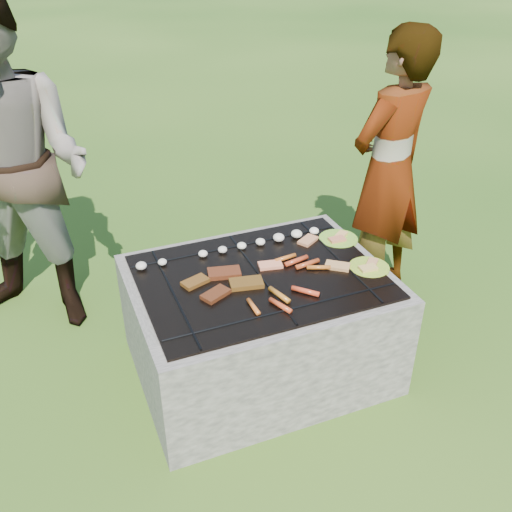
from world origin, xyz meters
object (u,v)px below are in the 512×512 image
Objects in this scene: plate_far at (338,239)px; bystander at (12,172)px; plate_near at (369,267)px; cook at (389,170)px; fire_pit at (260,327)px.

bystander is (-1.64, 0.76, 0.37)m from plate_far.
plate_near is 0.11× the size of bystander.
plate_far is at bearing 90.02° from plate_near.
cook is 2.18m from bystander.
plate_far is 0.33m from plate_near.
plate_far is 0.13× the size of cook.
bystander is (-1.08, 0.94, 0.70)m from fire_pit.
plate_far is 1.84m from bystander.
plate_far is at bearing 18.39° from fire_pit.
fire_pit is at bearing 165.93° from plate_near.
fire_pit is at bearing -7.16° from bystander.
plate_near is 0.80m from cook.
bystander reaches higher than plate_far.
plate_near is 2.00m from bystander.
plate_far is 0.60m from cook.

